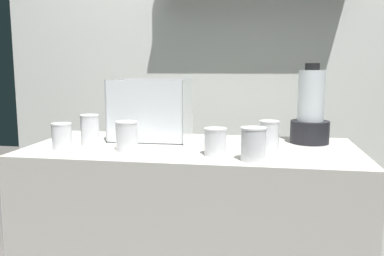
{
  "coord_description": "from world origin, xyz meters",
  "views": [
    {
      "loc": [
        0.29,
        -1.7,
        1.24
      ],
      "look_at": [
        0.0,
        0.0,
        0.98
      ],
      "focal_mm": 38.33,
      "sensor_mm": 36.0,
      "label": 1
    }
  ],
  "objects_px": {
    "juice_cup_orange_far_left": "(62,137)",
    "juice_cup_pomegranate_rightmost": "(269,138)",
    "blender_pitcher": "(310,113)",
    "carrot_display_bin": "(150,120)",
    "juice_cup_pomegranate_right": "(215,144)",
    "juice_cup_beet_far_right": "(253,146)",
    "juice_cup_beet_middle": "(127,137)",
    "juice_cup_pomegranate_left": "(90,131)"
  },
  "relations": [
    {
      "from": "juice_cup_orange_far_left",
      "to": "juice_cup_pomegranate_rightmost",
      "type": "xyz_separation_m",
      "value": [
        0.85,
        0.06,
        0.01
      ]
    },
    {
      "from": "blender_pitcher",
      "to": "juice_cup_orange_far_left",
      "type": "relative_size",
      "value": 3.31
    },
    {
      "from": "carrot_display_bin",
      "to": "juice_cup_pomegranate_right",
      "type": "relative_size",
      "value": 3.32
    },
    {
      "from": "juice_cup_orange_far_left",
      "to": "blender_pitcher",
      "type": "bearing_deg",
      "value": 16.28
    },
    {
      "from": "juice_cup_pomegranate_right",
      "to": "juice_cup_beet_far_right",
      "type": "relative_size",
      "value": 0.86
    },
    {
      "from": "blender_pitcher",
      "to": "juice_cup_pomegranate_rightmost",
      "type": "bearing_deg",
      "value": -126.78
    },
    {
      "from": "juice_cup_orange_far_left",
      "to": "juice_cup_pomegranate_right",
      "type": "xyz_separation_m",
      "value": [
        0.65,
        -0.02,
        -0.0
      ]
    },
    {
      "from": "carrot_display_bin",
      "to": "juice_cup_pomegranate_right",
      "type": "bearing_deg",
      "value": -41.22
    },
    {
      "from": "juice_cup_beet_middle",
      "to": "juice_cup_pomegranate_rightmost",
      "type": "bearing_deg",
      "value": 5.36
    },
    {
      "from": "juice_cup_pomegranate_left",
      "to": "juice_cup_beet_far_right",
      "type": "xyz_separation_m",
      "value": [
        0.71,
        -0.18,
        -0.01
      ]
    },
    {
      "from": "juice_cup_orange_far_left",
      "to": "carrot_display_bin",
      "type": "bearing_deg",
      "value": 42.02
    },
    {
      "from": "juice_cup_pomegranate_left",
      "to": "juice_cup_beet_far_right",
      "type": "distance_m",
      "value": 0.73
    },
    {
      "from": "blender_pitcher",
      "to": "juice_cup_beet_middle",
      "type": "distance_m",
      "value": 0.81
    },
    {
      "from": "juice_cup_pomegranate_left",
      "to": "carrot_display_bin",
      "type": "bearing_deg",
      "value": 41.11
    },
    {
      "from": "carrot_display_bin",
      "to": "juice_cup_orange_far_left",
      "type": "distance_m",
      "value": 0.41
    },
    {
      "from": "blender_pitcher",
      "to": "juice_cup_pomegranate_left",
      "type": "xyz_separation_m",
      "value": [
        -0.95,
        -0.22,
        -0.07
      ]
    },
    {
      "from": "carrot_display_bin",
      "to": "juice_cup_beet_middle",
      "type": "relative_size",
      "value": 2.93
    },
    {
      "from": "blender_pitcher",
      "to": "juice_cup_beet_middle",
      "type": "height_order",
      "value": "blender_pitcher"
    },
    {
      "from": "juice_cup_orange_far_left",
      "to": "juice_cup_pomegranate_rightmost",
      "type": "height_order",
      "value": "juice_cup_pomegranate_rightmost"
    },
    {
      "from": "carrot_display_bin",
      "to": "juice_cup_pomegranate_left",
      "type": "relative_size",
      "value": 2.62
    },
    {
      "from": "carrot_display_bin",
      "to": "juice_cup_beet_far_right",
      "type": "xyz_separation_m",
      "value": [
        0.49,
        -0.37,
        -0.04
      ]
    },
    {
      "from": "juice_cup_pomegranate_left",
      "to": "juice_cup_pomegranate_right",
      "type": "xyz_separation_m",
      "value": [
        0.56,
        -0.11,
        -0.02
      ]
    },
    {
      "from": "juice_cup_pomegranate_left",
      "to": "juice_cup_beet_middle",
      "type": "height_order",
      "value": "juice_cup_pomegranate_left"
    },
    {
      "from": "juice_cup_beet_middle",
      "to": "juice_cup_pomegranate_right",
      "type": "relative_size",
      "value": 1.13
    },
    {
      "from": "juice_cup_beet_middle",
      "to": "blender_pitcher",
      "type": "bearing_deg",
      "value": 21.59
    },
    {
      "from": "carrot_display_bin",
      "to": "juice_cup_orange_far_left",
      "type": "relative_size",
      "value": 3.29
    },
    {
      "from": "juice_cup_beet_far_right",
      "to": "juice_cup_orange_far_left",
      "type": "bearing_deg",
      "value": 173.31
    },
    {
      "from": "juice_cup_pomegranate_right",
      "to": "juice_cup_pomegranate_rightmost",
      "type": "relative_size",
      "value": 0.82
    },
    {
      "from": "juice_cup_orange_far_left",
      "to": "juice_cup_beet_middle",
      "type": "bearing_deg",
      "value": 0.82
    },
    {
      "from": "juice_cup_pomegranate_right",
      "to": "juice_cup_orange_far_left",
      "type": "bearing_deg",
      "value": 178.02
    },
    {
      "from": "juice_cup_beet_middle",
      "to": "juice_cup_pomegranate_right",
      "type": "xyz_separation_m",
      "value": [
        0.37,
        -0.03,
        -0.01
      ]
    },
    {
      "from": "juice_cup_pomegranate_right",
      "to": "juice_cup_beet_far_right",
      "type": "bearing_deg",
      "value": -25.83
    },
    {
      "from": "juice_cup_pomegranate_left",
      "to": "juice_cup_pomegranate_right",
      "type": "bearing_deg",
      "value": -10.91
    },
    {
      "from": "juice_cup_pomegranate_right",
      "to": "juice_cup_pomegranate_rightmost",
      "type": "height_order",
      "value": "juice_cup_pomegranate_rightmost"
    },
    {
      "from": "carrot_display_bin",
      "to": "juice_cup_beet_far_right",
      "type": "height_order",
      "value": "carrot_display_bin"
    },
    {
      "from": "carrot_display_bin",
      "to": "juice_cup_pomegranate_left",
      "type": "distance_m",
      "value": 0.29
    },
    {
      "from": "juice_cup_beet_far_right",
      "to": "juice_cup_pomegranate_rightmost",
      "type": "bearing_deg",
      "value": 68.64
    },
    {
      "from": "juice_cup_pomegranate_right",
      "to": "juice_cup_beet_far_right",
      "type": "distance_m",
      "value": 0.16
    },
    {
      "from": "blender_pitcher",
      "to": "juice_cup_orange_far_left",
      "type": "bearing_deg",
      "value": -163.72
    },
    {
      "from": "juice_cup_orange_far_left",
      "to": "juice_cup_pomegranate_left",
      "type": "distance_m",
      "value": 0.12
    },
    {
      "from": "juice_cup_pomegranate_left",
      "to": "juice_cup_pomegranate_right",
      "type": "relative_size",
      "value": 1.27
    },
    {
      "from": "juice_cup_orange_far_left",
      "to": "juice_cup_pomegranate_rightmost",
      "type": "bearing_deg",
      "value": 3.87
    }
  ]
}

